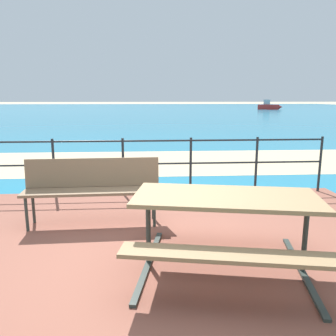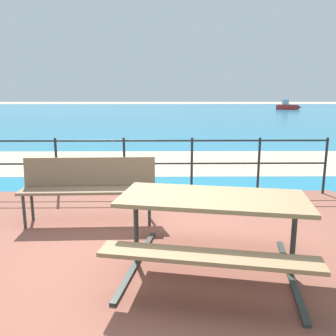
% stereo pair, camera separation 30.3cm
% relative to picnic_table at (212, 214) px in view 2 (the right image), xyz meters
% --- Properties ---
extents(ground_plane, '(240.00, 240.00, 0.00)m').
position_rel_picnic_table_xyz_m(ground_plane, '(-0.56, 0.33, -0.65)').
color(ground_plane, tan).
extents(patio_paving, '(6.40, 5.20, 0.06)m').
position_rel_picnic_table_xyz_m(patio_paving, '(-0.56, 0.33, -0.62)').
color(patio_paving, brown).
rests_on(patio_paving, ground).
extents(sea_water, '(90.00, 90.00, 0.01)m').
position_rel_picnic_table_xyz_m(sea_water, '(-0.56, 40.33, -0.65)').
color(sea_water, teal).
rests_on(sea_water, ground).
extents(beach_strip, '(54.02, 3.92, 0.01)m').
position_rel_picnic_table_xyz_m(beach_strip, '(-0.56, 6.10, -0.64)').
color(beach_strip, tan).
rests_on(beach_strip, ground).
extents(picnic_table, '(2.03, 1.83, 0.77)m').
position_rel_picnic_table_xyz_m(picnic_table, '(0.00, 0.00, 0.00)').
color(picnic_table, '#8C704C').
rests_on(picnic_table, patio_paving).
extents(park_bench, '(1.81, 0.46, 0.88)m').
position_rel_picnic_table_xyz_m(park_bench, '(-1.48, 1.40, -0.04)').
color(park_bench, '#7A6047').
rests_on(park_bench, patio_paving).
extents(railing_fence, '(5.94, 0.04, 1.01)m').
position_rel_picnic_table_xyz_m(railing_fence, '(-0.56, 2.73, 0.04)').
color(railing_fence, '#1E2328').
rests_on(railing_fence, patio_paving).
extents(boat_near, '(3.50, 2.08, 1.39)m').
position_rel_picnic_table_xyz_m(boat_near, '(17.05, 45.33, -0.18)').
color(boat_near, red).
rests_on(boat_near, sea_water).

